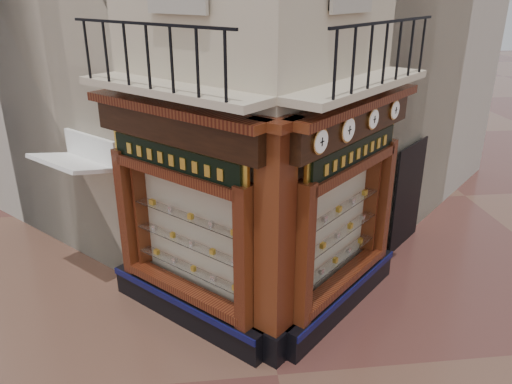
{
  "coord_description": "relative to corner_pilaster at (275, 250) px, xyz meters",
  "views": [
    {
      "loc": [
        -1.03,
        -6.03,
        5.61
      ],
      "look_at": [
        -0.11,
        2.0,
        2.28
      ],
      "focal_mm": 35.0,
      "sensor_mm": 36.0,
      "label": 1
    }
  ],
  "objects": [
    {
      "name": "ground",
      "position": [
        0.0,
        -0.5,
        -1.95
      ],
      "size": [
        80.0,
        80.0,
        0.0
      ],
      "primitive_type": "plane",
      "color": "#532D27",
      "rests_on": "ground"
    },
    {
      "name": "shopfront_left",
      "position": [
        -1.41,
        1.07,
        0.03
      ],
      "size": [
        2.86,
        2.86,
        3.98
      ],
      "rotation": [
        0.0,
        0.0,
        2.36
      ],
      "color": "black",
      "rests_on": "ground"
    },
    {
      "name": "shopfront_right",
      "position": [
        1.41,
        1.07,
        0.03
      ],
      "size": [
        2.86,
        2.86,
        3.98
      ],
      "rotation": [
        0.0,
        0.0,
        0.79
      ],
      "color": "black",
      "rests_on": "ground"
    },
    {
      "name": "corner_pilaster",
      "position": [
        0.0,
        0.0,
        0.0
      ],
      "size": [
        0.85,
        0.85,
        3.98
      ],
      "rotation": [
        0.0,
        0.0,
        0.79
      ],
      "color": "black",
      "rests_on": "ground"
    },
    {
      "name": "balcony",
      "position": [
        0.0,
        0.99,
        2.27
      ],
      "size": [
        5.94,
        2.97,
        1.03
      ],
      "color": "#C3B398",
      "rests_on": "ground"
    },
    {
      "name": "clock_a",
      "position": [
        0.62,
        0.02,
        1.67
      ],
      "size": [
        0.31,
        0.31,
        0.38
      ],
      "rotation": [
        0.0,
        0.0,
        0.79
      ],
      "color": "#B7863D",
      "rests_on": "ground"
    },
    {
      "name": "clock_b",
      "position": [
        1.18,
        0.57,
        1.67
      ],
      "size": [
        0.32,
        0.32,
        0.41
      ],
      "rotation": [
        0.0,
        0.0,
        0.79
      ],
      "color": "#B7863D",
      "rests_on": "ground"
    },
    {
      "name": "clock_c",
      "position": [
        1.77,
        1.17,
        1.67
      ],
      "size": [
        0.29,
        0.29,
        0.36
      ],
      "rotation": [
        0.0,
        0.0,
        0.79
      ],
      "color": "#B7863D",
      "rests_on": "ground"
    },
    {
      "name": "clock_d",
      "position": [
        2.36,
        1.75,
        1.67
      ],
      "size": [
        0.28,
        0.28,
        0.35
      ],
      "rotation": [
        0.0,
        0.0,
        0.79
      ],
      "color": "#B7863D",
      "rests_on": "ground"
    },
    {
      "name": "awning",
      "position": [
        -3.5,
        2.79,
        -1.95
      ],
      "size": [
        1.81,
        1.81,
        0.29
      ],
      "primitive_type": null,
      "rotation": [
        0.22,
        0.0,
        2.36
      ],
      "color": "white",
      "rests_on": "ground"
    },
    {
      "name": "signboard_left",
      "position": [
        -1.46,
        1.01,
        1.15
      ],
      "size": [
        2.16,
        2.16,
        0.58
      ],
      "rotation": [
        0.0,
        0.0,
        2.36
      ],
      "color": "yellow",
      "rests_on": "ground"
    },
    {
      "name": "signboard_right",
      "position": [
        1.46,
        1.01,
        1.15
      ],
      "size": [
        2.09,
        2.09,
        0.56
      ],
      "rotation": [
        0.0,
        0.0,
        0.79
      ],
      "color": "yellow",
      "rests_on": "ground"
    }
  ]
}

